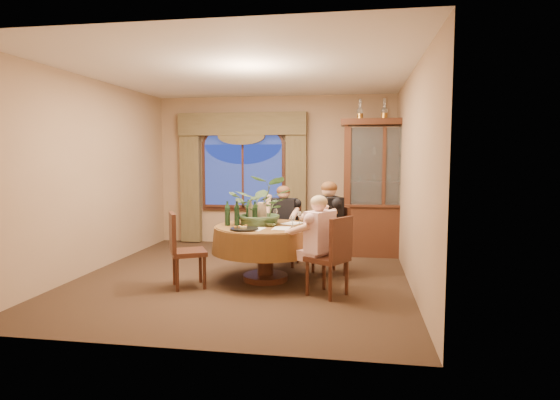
% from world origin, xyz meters
% --- Properties ---
extents(floor, '(5.00, 5.00, 0.00)m').
position_xyz_m(floor, '(0.00, 0.00, 0.00)').
color(floor, black).
rests_on(floor, ground).
extents(wall_back, '(4.50, 0.00, 4.50)m').
position_xyz_m(wall_back, '(0.00, 2.50, 1.40)').
color(wall_back, '#967658').
rests_on(wall_back, ground).
extents(wall_right, '(0.00, 5.00, 5.00)m').
position_xyz_m(wall_right, '(2.25, 0.00, 1.40)').
color(wall_right, '#967658').
rests_on(wall_right, ground).
extents(ceiling, '(5.00, 5.00, 0.00)m').
position_xyz_m(ceiling, '(0.00, 0.00, 2.80)').
color(ceiling, white).
rests_on(ceiling, wall_back).
extents(window, '(1.62, 0.10, 1.32)m').
position_xyz_m(window, '(-0.60, 2.43, 1.30)').
color(window, navy).
rests_on(window, wall_back).
extents(arched_transom, '(1.60, 0.06, 0.44)m').
position_xyz_m(arched_transom, '(-0.60, 2.43, 2.08)').
color(arched_transom, navy).
rests_on(arched_transom, wall_back).
extents(drapery_left, '(0.38, 0.14, 2.32)m').
position_xyz_m(drapery_left, '(-1.63, 2.38, 1.18)').
color(drapery_left, brown).
rests_on(drapery_left, floor).
extents(drapery_right, '(0.38, 0.14, 2.32)m').
position_xyz_m(drapery_right, '(0.43, 2.38, 1.18)').
color(drapery_right, brown).
rests_on(drapery_right, floor).
extents(swag_valance, '(2.45, 0.16, 0.42)m').
position_xyz_m(swag_valance, '(-0.60, 2.35, 2.28)').
color(swag_valance, brown).
rests_on(swag_valance, wall_back).
extents(dining_table, '(1.84, 1.84, 0.75)m').
position_xyz_m(dining_table, '(0.34, -0.14, 0.38)').
color(dining_table, maroon).
rests_on(dining_table, floor).
extents(china_cabinet, '(1.41, 0.56, 2.29)m').
position_xyz_m(china_cabinet, '(1.98, 1.75, 1.15)').
color(china_cabinet, '#381B11').
rests_on(china_cabinet, floor).
extents(oil_lamp_left, '(0.11, 0.11, 0.34)m').
position_xyz_m(oil_lamp_left, '(1.58, 1.75, 2.46)').
color(oil_lamp_left, '#A5722D').
rests_on(oil_lamp_left, china_cabinet).
extents(oil_lamp_center, '(0.11, 0.11, 0.34)m').
position_xyz_m(oil_lamp_center, '(1.98, 1.75, 2.46)').
color(oil_lamp_center, '#A5722D').
rests_on(oil_lamp_center, china_cabinet).
extents(oil_lamp_right, '(0.11, 0.11, 0.34)m').
position_xyz_m(oil_lamp_right, '(2.38, 1.75, 2.46)').
color(oil_lamp_right, '#A5722D').
rests_on(oil_lamp_right, china_cabinet).
extents(chair_right, '(0.58, 0.58, 0.96)m').
position_xyz_m(chair_right, '(1.21, -0.70, 0.48)').
color(chair_right, black).
rests_on(chair_right, floor).
extents(chair_back_right, '(0.57, 0.57, 0.96)m').
position_xyz_m(chair_back_right, '(1.17, 0.33, 0.48)').
color(chair_back_right, black).
rests_on(chair_back_right, floor).
extents(chair_back, '(0.47, 0.47, 0.96)m').
position_xyz_m(chair_back, '(0.46, 0.79, 0.48)').
color(chair_back, black).
rests_on(chair_back, floor).
extents(chair_front_left, '(0.57, 0.57, 0.96)m').
position_xyz_m(chair_front_left, '(-0.57, -0.62, 0.48)').
color(chair_front_left, black).
rests_on(chair_front_left, floor).
extents(person_pink, '(0.57, 0.58, 1.21)m').
position_xyz_m(person_pink, '(1.11, -0.64, 0.61)').
color(person_pink, beige).
rests_on(person_pink, floor).
extents(person_back, '(0.49, 0.45, 1.24)m').
position_xyz_m(person_back, '(0.45, 0.78, 0.62)').
color(person_back, black).
rests_on(person_back, floor).
extents(person_scarf, '(0.60, 0.62, 1.34)m').
position_xyz_m(person_scarf, '(1.19, 0.26, 0.67)').
color(person_scarf, black).
rests_on(person_scarf, floor).
extents(stoneware_vase, '(0.16, 0.16, 0.30)m').
position_xyz_m(stoneware_vase, '(0.27, -0.05, 0.90)').
color(stoneware_vase, '#8D7258').
rests_on(stoneware_vase, dining_table).
extents(centerpiece_plant, '(0.86, 0.95, 0.74)m').
position_xyz_m(centerpiece_plant, '(0.27, -0.00, 1.32)').
color(centerpiece_plant, '#3F5C37').
rests_on(centerpiece_plant, dining_table).
extents(olive_bowl, '(0.16, 0.16, 0.05)m').
position_xyz_m(olive_bowl, '(0.42, -0.21, 0.78)').
color(olive_bowl, '#42502A').
rests_on(olive_bowl, dining_table).
extents(cheese_platter, '(0.36, 0.36, 0.02)m').
position_xyz_m(cheese_platter, '(0.15, -0.55, 0.76)').
color(cheese_platter, black).
rests_on(cheese_platter, dining_table).
extents(wine_bottle_0, '(0.07, 0.07, 0.33)m').
position_xyz_m(wine_bottle_0, '(0.13, -0.08, 0.92)').
color(wine_bottle_0, tan).
rests_on(wine_bottle_0, dining_table).
extents(wine_bottle_1, '(0.07, 0.07, 0.33)m').
position_xyz_m(wine_bottle_1, '(-0.17, -0.21, 0.92)').
color(wine_bottle_1, black).
rests_on(wine_bottle_1, dining_table).
extents(wine_bottle_2, '(0.07, 0.07, 0.33)m').
position_xyz_m(wine_bottle_2, '(-0.07, -0.07, 0.92)').
color(wine_bottle_2, tan).
rests_on(wine_bottle_2, dining_table).
extents(wine_bottle_3, '(0.07, 0.07, 0.33)m').
position_xyz_m(wine_bottle_3, '(-0.04, -0.20, 0.92)').
color(wine_bottle_3, black).
rests_on(wine_bottle_3, dining_table).
extents(wine_bottle_4, '(0.07, 0.07, 0.33)m').
position_xyz_m(wine_bottle_4, '(0.06, 0.07, 0.92)').
color(wine_bottle_4, black).
rests_on(wine_bottle_4, dining_table).
extents(wine_bottle_5, '(0.07, 0.07, 0.33)m').
position_xyz_m(wine_bottle_5, '(0.21, -0.18, 0.92)').
color(wine_bottle_5, black).
rests_on(wine_bottle_5, dining_table).
extents(tasting_paper_0, '(0.22, 0.30, 0.00)m').
position_xyz_m(tasting_paper_0, '(0.59, -0.36, 0.75)').
color(tasting_paper_0, white).
rests_on(tasting_paper_0, dining_table).
extents(tasting_paper_1, '(0.32, 0.36, 0.00)m').
position_xyz_m(tasting_paper_1, '(0.67, 0.10, 0.75)').
color(tasting_paper_1, white).
rests_on(tasting_paper_1, dining_table).
extents(tasting_paper_2, '(0.25, 0.33, 0.00)m').
position_xyz_m(tasting_paper_2, '(0.27, -0.48, 0.75)').
color(tasting_paper_2, white).
rests_on(tasting_paper_2, dining_table).
extents(wine_glass_person_pink, '(0.07, 0.07, 0.18)m').
position_xyz_m(wine_glass_person_pink, '(0.75, -0.40, 0.84)').
color(wine_glass_person_pink, silver).
rests_on(wine_glass_person_pink, dining_table).
extents(wine_glass_person_back, '(0.07, 0.07, 0.18)m').
position_xyz_m(wine_glass_person_back, '(0.40, 0.34, 0.84)').
color(wine_glass_person_back, silver).
rests_on(wine_glass_person_back, dining_table).
extents(wine_glass_person_scarf, '(0.07, 0.07, 0.18)m').
position_xyz_m(wine_glass_person_scarf, '(0.78, 0.06, 0.84)').
color(wine_glass_person_scarf, silver).
rests_on(wine_glass_person_scarf, dining_table).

